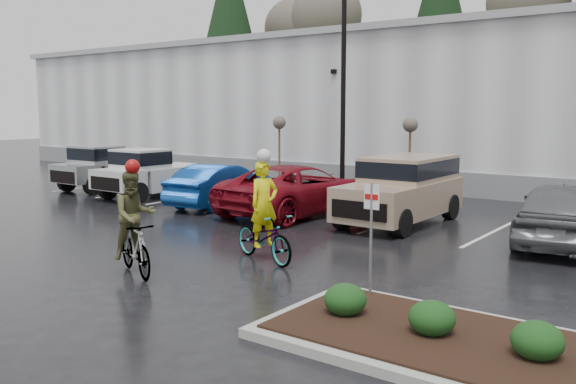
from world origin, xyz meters
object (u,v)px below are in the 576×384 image
Objects in this scene: sapling_west at (279,126)px; cyclist_olive at (135,234)px; lamppost at (344,54)px; fire_lane_sign at (371,227)px; pickup_silver at (114,167)px; sapling_mid at (410,129)px; car_grey at (561,213)px; car_red at (298,189)px; cyclist_hivis at (264,227)px; car_blue at (221,185)px; suv_tan at (400,191)px; pickup_white at (158,172)px.

cyclist_olive is (6.87, -14.07, -1.84)m from sapling_west.
lamppost is 14.22m from cyclist_olive.
fire_lane_sign is (11.80, -12.80, -1.32)m from sapling_west.
pickup_silver is 14.94m from cyclist_olive.
car_grey is at bearing -39.07° from sapling_mid.
lamppost reaches higher than car_red.
pickup_silver is 2.00× the size of cyclist_hivis.
lamppost is 14.78m from fire_lane_sign.
pickup_silver is 7.17m from car_blue.
cyclist_hivis is (-0.44, -6.12, -0.23)m from suv_tan.
lamppost is 3.74× the size of cyclist_olive.
lamppost is 11.17m from pickup_silver.
car_grey is at bearing -2.99° from suv_tan.
pickup_silver is 1.02× the size of suv_tan.
car_blue is 8.39m from cyclist_hivis.
car_red is 1.18× the size of suv_tan.
sapling_mid reaches higher than pickup_white.
car_red is at bearing -3.10° from pickup_silver.
cyclist_olive is at bearing -77.60° from lamppost.
car_grey is at bearing -1.13° from pickup_silver.
car_blue is at bearing 7.53° from car_red.
cyclist_olive is (0.37, -14.07, -1.84)m from sapling_mid.
cyclist_hivis is at bearing 159.57° from fire_lane_sign.
pickup_white is at bearing -7.04° from car_grey.
suv_tan reaches higher than car_grey.
cyclist_hivis is (-3.49, 1.30, -0.61)m from fire_lane_sign.
car_grey is (13.43, -5.63, -1.88)m from sapling_west.
sapling_west reaches higher than car_blue.
sapling_west reaches higher than cyclist_olive.
lamppost is 6.94m from car_red.
car_blue is (3.83, -0.39, -0.21)m from pickup_white.
car_red is 6.47m from cyclist_hivis.
pickup_white is at bearing -146.04° from sapling_mid.
sapling_west is at bearing 53.47° from cyclist_hivis.
sapling_west is 6.50m from sapling_mid.
fire_lane_sign is (5.30, -12.80, -1.32)m from sapling_mid.
suv_tan is at bearing 13.55° from cyclist_hivis.
car_grey is at bearing 77.18° from fire_lane_sign.
cyclist_hivis is at bearing -5.91° from cyclist_olive.
cyclist_olive is at bearing 168.45° from cyclist_hivis.
sapling_mid is at bearing 21.80° from lamppost.
cyclist_hivis reaches higher than fire_lane_sign.
car_blue is (1.94, -6.03, -1.96)m from sapling_west.
fire_lane_sign is 8.03m from suv_tan.
cyclist_hivis is at bearing -94.07° from suv_tan.
cyclist_hivis reaches higher than cyclist_olive.
cyclist_hivis is (1.81, -11.50, -1.93)m from sapling_mid.
lamppost is 4.00m from sapling_mid.
cyclist_hivis reaches higher than suv_tan.
car_red is 2.44× the size of cyclist_olive.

